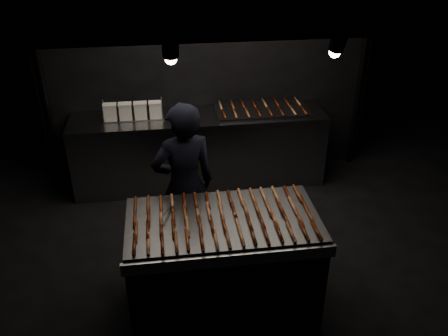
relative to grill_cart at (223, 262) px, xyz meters
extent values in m
plane|color=black|center=(0.15, 0.93, -0.45)|extent=(80.00, 80.00, 0.00)
cylinder|color=black|center=(-1.75, 2.36, 0.80)|extent=(0.07, 0.07, 2.50)
cylinder|color=black|center=(2.05, 2.36, 0.80)|extent=(0.07, 0.07, 2.50)
cube|color=black|center=(0.15, -0.49, 2.00)|extent=(3.80, 0.05, 0.05)
cube|color=black|center=(0.15, 2.43, 0.80)|extent=(4.00, 0.06, 2.50)
cylinder|color=black|center=(-0.35, -0.31, 1.90)|extent=(0.10, 0.13, 0.13)
sphere|color=#FFD899|center=(-0.35, -0.28, 1.83)|extent=(0.07, 0.07, 0.07)
cylinder|color=black|center=(0.65, -0.31, 1.90)|extent=(0.10, 0.13, 0.13)
sphere|color=#FFD899|center=(0.65, -0.28, 1.83)|extent=(0.07, 0.07, 0.07)
cube|color=black|center=(0.00, 0.00, -0.03)|extent=(1.53, 0.80, 0.85)
cube|color=gray|center=(0.00, -0.42, 0.38)|extent=(1.57, 0.03, 0.10)
cube|color=#3D3D3F|center=(0.00, 0.00, 0.42)|extent=(1.53, 0.80, 0.05)
cube|color=gray|center=(0.00, 2.08, -0.02)|extent=(3.00, 0.60, 0.86)
cube|color=gray|center=(0.00, 2.08, 0.43)|extent=(3.00, 0.62, 0.04)
cylinder|color=#99999E|center=(-1.08, 2.03, 0.57)|extent=(0.01, 0.01, 0.24)
cylinder|color=#99999E|center=(-0.42, 2.03, 0.57)|extent=(0.01, 0.01, 0.24)
cylinder|color=#99999E|center=(-1.08, 2.13, 0.57)|extent=(0.01, 0.01, 0.24)
cylinder|color=#99999E|center=(-0.42, 2.13, 0.57)|extent=(0.01, 0.01, 0.24)
cube|color=#99999E|center=(-0.75, 2.08, 0.45)|extent=(0.70, 0.14, 0.01)
cube|color=white|center=(-1.00, 2.08, 0.55)|extent=(0.14, 0.10, 0.18)
cube|color=white|center=(-1.00, 2.08, 0.64)|extent=(0.15, 0.11, 0.02)
cube|color=white|center=(-0.83, 2.08, 0.55)|extent=(0.14, 0.10, 0.18)
cube|color=white|center=(-0.83, 2.08, 0.64)|extent=(0.15, 0.11, 0.02)
cube|color=white|center=(-0.66, 2.08, 0.55)|extent=(0.14, 0.10, 0.18)
cube|color=white|center=(-0.66, 2.08, 0.64)|extent=(0.15, 0.11, 0.02)
cube|color=white|center=(-0.49, 2.08, 0.55)|extent=(0.14, 0.10, 0.18)
cube|color=white|center=(-0.49, 2.08, 0.64)|extent=(0.15, 0.11, 0.02)
cube|color=#3D3D3F|center=(0.75, 2.08, 0.47)|extent=(1.08, 0.55, 0.05)
imported|color=black|center=(-0.26, 0.68, 0.36)|extent=(0.66, 0.51, 1.62)
camera|label=1|loc=(-0.42, -3.04, 2.63)|focal=38.00mm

